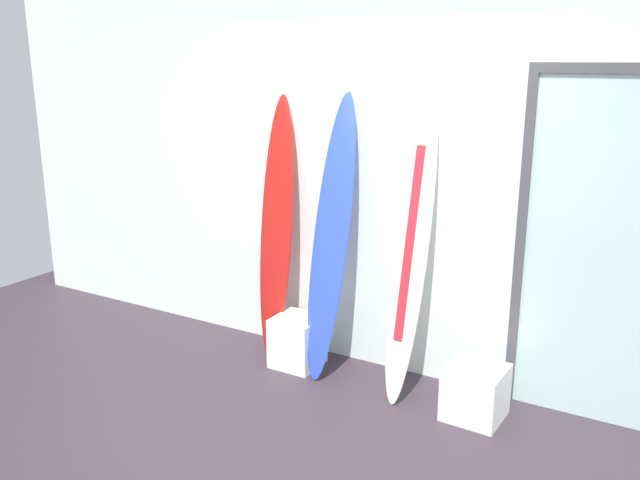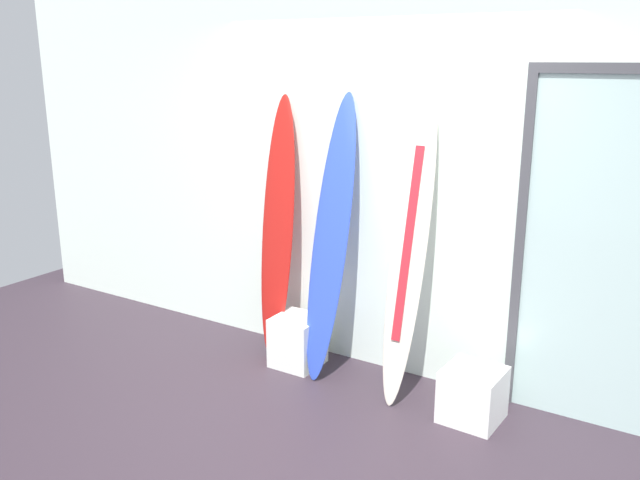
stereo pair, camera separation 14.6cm
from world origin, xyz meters
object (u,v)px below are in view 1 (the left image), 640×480
(surfboard_cobalt, at_px, (331,241))
(glass_door, at_px, (615,248))
(surfboard_crimson, at_px, (276,231))
(display_block_center, at_px, (297,341))
(display_block_left, at_px, (475,392))
(surfboard_ivory, at_px, (411,246))

(surfboard_cobalt, height_order, glass_door, glass_door)
(surfboard_crimson, relative_size, glass_door, 0.90)
(display_block_center, bearing_deg, display_block_left, -2.88)
(surfboard_cobalt, bearing_deg, surfboard_crimson, 172.34)
(surfboard_ivory, bearing_deg, display_block_left, -10.11)
(surfboard_ivory, xyz_separation_m, display_block_center, (-0.87, -0.02, -0.86))
(display_block_center, bearing_deg, surfboard_cobalt, 11.53)
(surfboard_crimson, distance_m, glass_door, 2.33)
(surfboard_cobalt, bearing_deg, surfboard_ivory, -2.72)
(surfboard_cobalt, relative_size, surfboard_ivory, 0.95)
(surfboard_crimson, height_order, display_block_left, surfboard_crimson)
(surfboard_crimson, relative_size, surfboard_ivory, 0.93)
(surfboard_crimson, bearing_deg, display_block_left, -6.59)
(surfboard_ivory, relative_size, display_block_left, 5.75)
(display_block_left, relative_size, glass_door, 0.17)
(surfboard_cobalt, distance_m, display_block_center, 0.84)
(surfboard_cobalt, relative_size, display_block_left, 5.44)
(surfboard_ivory, height_order, glass_door, glass_door)
(surfboard_cobalt, distance_m, surfboard_ivory, 0.62)
(surfboard_cobalt, distance_m, glass_door, 1.84)
(surfboard_cobalt, height_order, display_block_center, surfboard_cobalt)
(surfboard_crimson, distance_m, surfboard_cobalt, 0.51)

